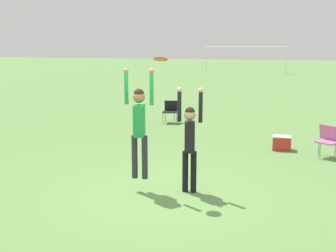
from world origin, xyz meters
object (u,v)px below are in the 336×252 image
at_px(frisbee, 161,59).
at_px(camping_chair_1, 328,138).
at_px(camping_chair_0, 170,110).
at_px(person_defending, 190,137).
at_px(person_jumping, 139,120).
at_px(cooler_box, 282,143).

relative_size(frisbee, camping_chair_1, 0.34).
bearing_deg(camping_chair_0, person_defending, 97.24).
distance_m(person_jumping, person_defending, 1.06).
height_order(camping_chair_0, camping_chair_1, camping_chair_1).
xyz_separation_m(frisbee, camping_chair_0, (-1.64, 7.82, -2.19)).
xyz_separation_m(frisbee, camping_chair_1, (3.52, 3.83, -2.18)).
height_order(person_jumping, cooler_box, person_jumping).
relative_size(person_defending, frisbee, 7.60).
xyz_separation_m(camping_chair_0, cooler_box, (4.00, -3.45, -0.29)).
bearing_deg(frisbee, cooler_box, 61.68).
bearing_deg(cooler_box, frisbee, -118.32).
height_order(camping_chair_1, cooler_box, camping_chair_1).
bearing_deg(cooler_box, camping_chair_0, 139.21).
bearing_deg(person_jumping, camping_chair_0, -2.26).
xyz_separation_m(person_jumping, cooler_box, (2.80, 4.35, -1.26)).
xyz_separation_m(camping_chair_0, camping_chair_1, (5.16, -3.99, 0.01)).
distance_m(camping_chair_0, camping_chair_1, 6.52).
height_order(person_defending, cooler_box, person_defending).
distance_m(frisbee, camping_chair_1, 5.64).
height_order(frisbee, cooler_box, frisbee).
bearing_deg(frisbee, camping_chair_0, 101.84).
height_order(frisbee, camping_chair_1, frisbee).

